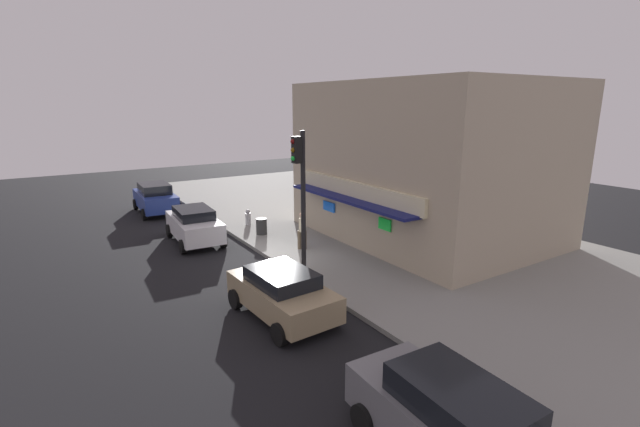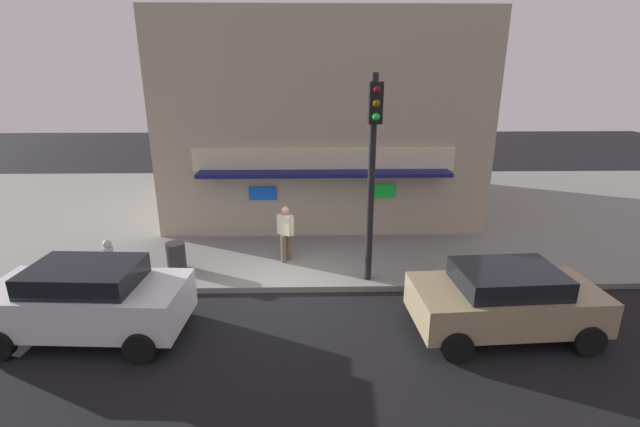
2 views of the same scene
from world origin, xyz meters
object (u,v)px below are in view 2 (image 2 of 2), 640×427
parked_car_white (88,299)px  parked_car_tan (505,299)px  traffic_light (373,155)px  fire_hydrant (109,254)px  trash_can (176,256)px  pedestrian (286,231)px

parked_car_white → parked_car_tan: bearing=-0.6°
traffic_light → fire_hydrant: (-7.21, 0.98, -2.99)m
fire_hydrant → trash_can: bearing=-4.2°
pedestrian → parked_car_white: size_ratio=0.40×
traffic_light → parked_car_white: traffic_light is taller
fire_hydrant → parked_car_white: size_ratio=0.20×
fire_hydrant → parked_car_tan: bearing=-18.1°
fire_hydrant → trash_can: 1.93m
parked_car_white → parked_car_tan: parked_car_white is taller
fire_hydrant → parked_car_white: 3.28m
fire_hydrant → pedestrian: bearing=4.1°
pedestrian → traffic_light: bearing=-31.0°
fire_hydrant → traffic_light: bearing=-7.8°
fire_hydrant → trash_can: (1.92, -0.14, -0.01)m
fire_hydrant → trash_can: fire_hydrant is taller
parked_car_white → parked_car_tan: (8.91, -0.09, -0.06)m
pedestrian → parked_car_tan: (4.89, -3.58, -0.27)m
trash_can → pedestrian: (3.04, 0.50, 0.52)m
traffic_light → parked_car_white: bearing=-161.1°
fire_hydrant → parked_car_tan: 10.38m
fire_hydrant → parked_car_tan: (9.86, -3.22, 0.24)m
parked_car_tan → fire_hydrant: bearing=161.9°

